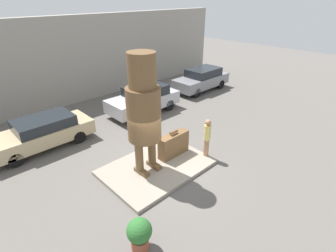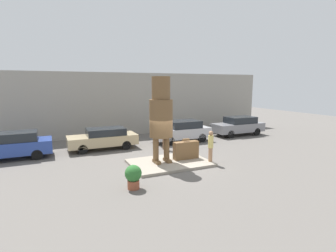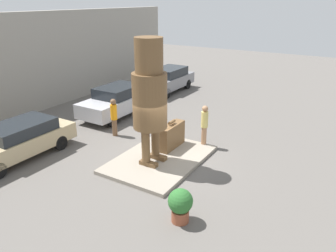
% 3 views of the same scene
% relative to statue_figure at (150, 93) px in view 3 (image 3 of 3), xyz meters
% --- Properties ---
extents(ground_plane, '(60.00, 60.00, 0.00)m').
position_rel_statue_figure_xyz_m(ground_plane, '(0.45, -0.13, -2.86)').
color(ground_plane, '#605B56').
extents(pedestal, '(4.32, 3.00, 0.14)m').
position_rel_statue_figure_xyz_m(pedestal, '(0.45, -0.13, -2.79)').
color(pedestal, gray).
rests_on(pedestal, ground_plane).
extents(building_backdrop, '(28.00, 0.60, 5.36)m').
position_rel_statue_figure_xyz_m(building_backdrop, '(0.45, 9.30, -0.18)').
color(building_backdrop, gray).
rests_on(building_backdrop, ground_plane).
extents(statue_figure, '(1.26, 1.26, 4.65)m').
position_rel_statue_figure_xyz_m(statue_figure, '(0.00, 0.00, 0.00)').
color(statue_figure, brown).
rests_on(statue_figure, pedestal).
extents(giant_suitcase, '(1.48, 0.43, 1.19)m').
position_rel_statue_figure_xyz_m(giant_suitcase, '(1.53, -0.01, -2.21)').
color(giant_suitcase, brown).
rests_on(giant_suitcase, pedestal).
extents(tourist, '(0.29, 0.29, 1.72)m').
position_rel_statue_figure_xyz_m(tourist, '(2.54, -1.02, -1.78)').
color(tourist, '#A87A56').
rests_on(tourist, pedestal).
extents(parked_car_tan, '(4.57, 1.79, 1.44)m').
position_rel_statue_figure_xyz_m(parked_car_tan, '(-2.21, 4.84, -2.10)').
color(parked_car_tan, tan).
rests_on(parked_car_tan, ground_plane).
extents(parked_car_silver, '(4.36, 1.88, 1.62)m').
position_rel_statue_figure_xyz_m(parked_car_silver, '(3.75, 4.74, -2.01)').
color(parked_car_silver, '#B7B7BC').
rests_on(parked_car_silver, ground_plane).
extents(parked_car_grey, '(4.51, 1.79, 1.61)m').
position_rel_statue_figure_xyz_m(parked_car_grey, '(9.42, 4.97, -2.02)').
color(parked_car_grey, gray).
rests_on(parked_car_grey, ground_plane).
extents(planter_pot, '(0.72, 0.72, 1.04)m').
position_rel_statue_figure_xyz_m(planter_pot, '(-2.41, -2.64, -2.29)').
color(planter_pot, brown).
rests_on(planter_pot, ground_plane).
extents(worker_hivis, '(0.30, 0.30, 1.77)m').
position_rel_statue_figure_xyz_m(worker_hivis, '(1.53, 3.07, -1.89)').
color(worker_hivis, brown).
rests_on(worker_hivis, ground_plane).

